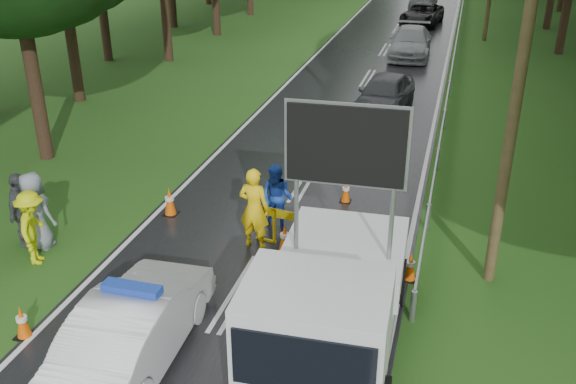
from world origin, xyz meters
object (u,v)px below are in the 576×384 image
(work_truck, at_px, (329,303))
(civilian, at_px, (277,198))
(police_sedan, at_px, (136,325))
(queue_car_first, at_px, (384,94))
(barrier, at_px, (299,223))
(queue_car_third, at_px, (422,14))
(queue_car_fourth, at_px, (424,0))
(officer, at_px, (254,209))
(queue_car_second, at_px, (410,42))

(work_truck, height_order, civilian, work_truck)
(police_sedan, height_order, queue_car_first, police_sedan)
(barrier, distance_m, queue_car_third, 29.73)
(civilian, relative_size, queue_car_fourth, 0.43)
(officer, bearing_deg, work_truck, 130.56)
(officer, bearing_deg, queue_car_third, -88.37)
(officer, bearing_deg, barrier, -167.24)
(barrier, distance_m, queue_car_first, 11.05)
(police_sedan, relative_size, queue_car_third, 0.93)
(queue_car_first, bearing_deg, queue_car_second, 96.84)
(civilian, distance_m, queue_car_second, 19.98)
(queue_car_third, relative_size, queue_car_fourth, 1.17)
(civilian, distance_m, queue_car_fourth, 34.89)
(work_truck, relative_size, barrier, 2.46)
(work_truck, distance_m, queue_car_third, 33.43)
(work_truck, height_order, queue_car_fourth, work_truck)
(officer, height_order, civilian, officer)
(civilian, bearing_deg, queue_car_first, 87.32)
(queue_car_third, bearing_deg, civilian, -86.27)
(officer, xyz_separation_m, queue_car_third, (1.57, 29.88, -0.37))
(civilian, height_order, queue_car_first, civilian)
(civilian, bearing_deg, officer, -100.38)
(queue_car_first, bearing_deg, work_truck, -79.09)
(barrier, relative_size, queue_car_fourth, 0.56)
(officer, bearing_deg, police_sedan, 84.55)
(queue_car_first, height_order, queue_car_third, queue_car_first)
(officer, height_order, queue_car_third, officer)
(queue_car_third, distance_m, queue_car_fourth, 6.01)
(barrier, distance_m, civilian, 1.17)
(work_truck, bearing_deg, queue_car_third, 89.57)
(work_truck, bearing_deg, barrier, 109.86)
(police_sedan, height_order, queue_car_third, police_sedan)
(queue_car_fourth, bearing_deg, police_sedan, -86.83)
(barrier, xyz_separation_m, civilian, (-0.80, 0.85, 0.15))
(police_sedan, distance_m, queue_car_second, 25.52)
(work_truck, bearing_deg, queue_car_first, 91.54)
(police_sedan, height_order, queue_car_fourth, police_sedan)
(queue_car_third, bearing_deg, police_sedan, -87.63)
(queue_car_fourth, bearing_deg, officer, -85.91)
(officer, bearing_deg, queue_car_second, -89.97)
(officer, relative_size, civilian, 1.18)
(police_sedan, relative_size, barrier, 1.93)
(queue_car_third, height_order, queue_car_fourth, queue_car_fourth)
(queue_car_second, bearing_deg, barrier, -93.02)
(barrier, relative_size, queue_car_third, 0.48)
(officer, distance_m, queue_car_second, 21.00)
(barrier, relative_size, civilian, 1.31)
(police_sedan, xyz_separation_m, queue_car_third, (2.37, 34.34, -0.06))
(work_truck, relative_size, officer, 2.74)
(queue_car_second, distance_m, queue_car_third, 8.95)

